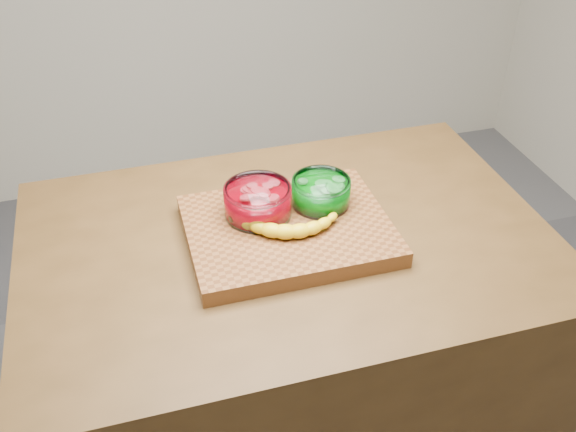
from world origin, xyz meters
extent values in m
cube|color=#4A3116|center=(0.00, 0.00, 0.45)|extent=(1.20, 0.80, 0.90)
cube|color=brown|center=(0.00, 0.00, 0.92)|extent=(0.45, 0.35, 0.04)
cylinder|color=white|center=(-0.06, 0.05, 0.98)|extent=(0.15, 0.15, 0.07)
cylinder|color=red|center=(-0.06, 0.05, 0.97)|extent=(0.13, 0.13, 0.04)
cylinder|color=#FF505C|center=(-0.06, 0.05, 0.99)|extent=(0.12, 0.12, 0.02)
cylinder|color=white|center=(0.09, 0.05, 0.97)|extent=(0.14, 0.14, 0.06)
cylinder|color=#038D0D|center=(0.09, 0.05, 0.96)|extent=(0.11, 0.11, 0.04)
cylinder|color=#69DA66|center=(0.09, 0.05, 0.99)|extent=(0.11, 0.11, 0.02)
camera|label=1|loc=(-0.31, -1.10, 1.80)|focal=40.00mm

